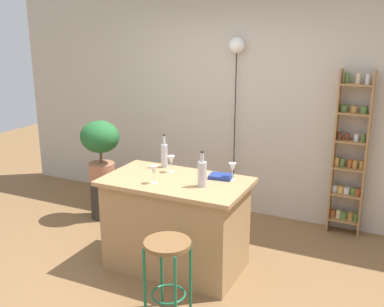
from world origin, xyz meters
The scene contains 14 objects.
ground centered at (0.00, 0.00, 0.00)m, with size 12.00×12.00×0.00m, color brown.
back_wall centered at (0.00, 1.95, 1.40)m, with size 6.40×0.10×2.80m, color #BCB2A3.
kitchen_counter centered at (0.00, 0.30, 0.45)m, with size 1.36×0.78×0.90m.
bar_stool centered at (0.32, -0.46, 0.52)m, with size 0.37×0.37×0.68m.
spice_shelf centered at (1.37, 1.79, 0.89)m, with size 0.35×0.17×1.84m.
plant_stool centered at (-1.35, 0.98, 0.24)m, with size 0.30×0.30×0.48m, color #2D2823.
potted_plant centered at (-1.35, 0.98, 0.93)m, with size 0.48×0.43×0.73m.
bottle_wine_red centered at (0.29, 0.24, 1.02)m, with size 0.08×0.08×0.33m.
bottle_olive_oil centered at (-0.28, 0.60, 1.03)m, with size 0.07×0.07×0.34m.
wine_glass_left centered at (0.48, 0.52, 1.02)m, with size 0.07×0.07×0.16m.
wine_glass_center centered at (-0.15, 0.49, 1.02)m, with size 0.07×0.07×0.16m.
wine_glass_right centered at (-0.14, 0.14, 1.02)m, with size 0.07×0.07×0.16m.
cookbook centered at (0.36, 0.52, 0.92)m, with size 0.21×0.15×0.04m, color navy.
pendant_globe_light centered at (0.01, 1.84, 2.01)m, with size 0.19×0.19×2.15m.
Camera 1 is at (1.88, -3.30, 2.32)m, focal length 43.13 mm.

